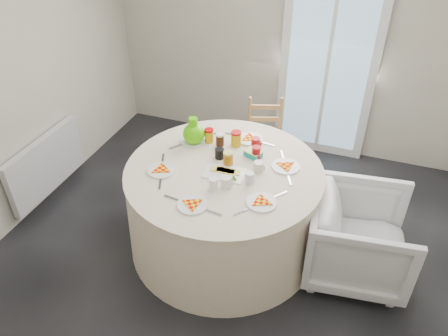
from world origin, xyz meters
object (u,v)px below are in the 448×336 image
(table, at_px, (224,209))
(wooden_chair, at_px, (265,135))
(armchair, at_px, (359,235))
(radiator, at_px, (46,164))
(green_pitcher, at_px, (194,135))

(table, bearing_deg, wooden_chair, 87.63)
(wooden_chair, height_order, armchair, wooden_chair)
(table, height_order, armchair, same)
(radiator, bearing_deg, table, -0.53)
(radiator, xyz_separation_m, table, (1.83, -0.02, -0.01))
(wooden_chair, height_order, green_pitcher, green_pitcher)
(wooden_chair, bearing_deg, armchair, -62.88)
(radiator, xyz_separation_m, armchair, (2.94, 0.03, 0.01))
(green_pitcher, bearing_deg, table, -49.31)
(green_pitcher, bearing_deg, radiator, 176.94)
(table, relative_size, armchair, 2.05)
(armchair, distance_m, green_pitcher, 1.58)
(green_pitcher, bearing_deg, wooden_chair, 50.37)
(armchair, bearing_deg, table, 85.66)
(radiator, height_order, wooden_chair, wooden_chair)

